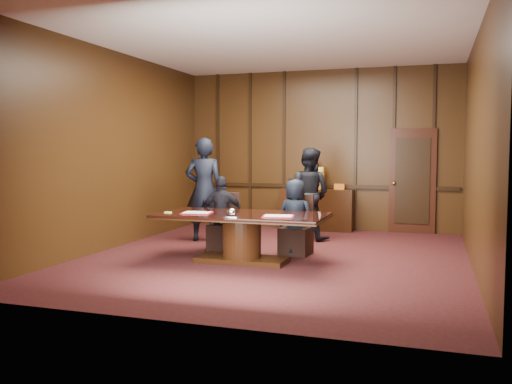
# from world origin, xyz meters

# --- Properties ---
(room) EXTENTS (7.00, 7.04, 3.50)m
(room) POSITION_xyz_m (0.07, 0.14, 1.72)
(room) COLOR black
(room) RESTS_ON ground
(sideboard) EXTENTS (1.60, 0.45, 1.54)m
(sideboard) POSITION_xyz_m (0.00, 3.26, 0.49)
(sideboard) COLOR black
(sideboard) RESTS_ON ground
(conference_table) EXTENTS (2.62, 1.32, 0.76)m
(conference_table) POSITION_xyz_m (-0.39, -0.50, 0.51)
(conference_table) COLOR black
(conference_table) RESTS_ON ground
(folder_left) EXTENTS (0.51, 0.40, 0.02)m
(folder_left) POSITION_xyz_m (-1.07, -0.67, 0.77)
(folder_left) COLOR #A10E1D
(folder_left) RESTS_ON conference_table
(folder_right) EXTENTS (0.51, 0.41, 0.02)m
(folder_right) POSITION_xyz_m (0.26, -0.71, 0.77)
(folder_right) COLOR #A10E1D
(folder_right) RESTS_ON conference_table
(inkstand) EXTENTS (0.20, 0.14, 0.12)m
(inkstand) POSITION_xyz_m (-0.39, -0.95, 0.81)
(inkstand) COLOR white
(inkstand) RESTS_ON conference_table
(notepad) EXTENTS (0.11, 0.09, 0.01)m
(notepad) POSITION_xyz_m (-1.52, -0.76, 0.77)
(notepad) COLOR #F2F076
(notepad) RESTS_ON conference_table
(chair_left) EXTENTS (0.52, 0.52, 0.99)m
(chair_left) POSITION_xyz_m (-1.04, 0.38, 0.29)
(chair_left) COLOR black
(chair_left) RESTS_ON ground
(chair_right) EXTENTS (0.52, 0.52, 0.99)m
(chair_right) POSITION_xyz_m (0.26, 0.38, 0.29)
(chair_right) COLOR black
(chair_right) RESTS_ON ground
(signatory_left) EXTENTS (0.82, 0.52, 1.30)m
(signatory_left) POSITION_xyz_m (-1.04, 0.30, 0.65)
(signatory_left) COLOR black
(signatory_left) RESTS_ON ground
(signatory_right) EXTENTS (0.67, 0.49, 1.27)m
(signatory_right) POSITION_xyz_m (0.26, 0.30, 0.63)
(signatory_right) COLOR black
(signatory_right) RESTS_ON ground
(witness_left) EXTENTS (0.82, 0.65, 1.98)m
(witness_left) POSITION_xyz_m (-1.75, 1.16, 0.99)
(witness_left) COLOR black
(witness_left) RESTS_ON ground
(witness_right) EXTENTS (1.01, 0.87, 1.79)m
(witness_right) POSITION_xyz_m (0.12, 1.95, 0.89)
(witness_right) COLOR black
(witness_right) RESTS_ON ground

